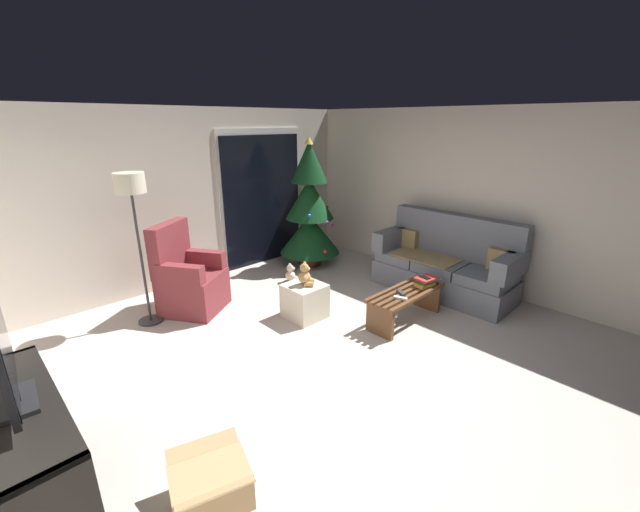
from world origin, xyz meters
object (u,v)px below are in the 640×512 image
Objects in this scene: christmas_tree at (310,211)px; floor_lamp at (132,198)px; book_stack at (425,281)px; cell_phone at (425,277)px; teddy_bear_honey at (305,276)px; remote_white at (400,298)px; coffee_table at (406,301)px; media_shelf at (29,462)px; television at (5,358)px; couch at (445,265)px; armchair at (189,280)px; remote_graphite at (401,293)px; cardboard_box_open_near_shelf at (211,487)px; teddy_bear_cream_by_tree at (291,274)px; ottoman at (305,301)px.

floor_lamp is (-2.76, -0.15, 0.58)m from christmas_tree.
floor_lamp is (-2.53, 2.19, 1.05)m from book_stack.
cell_phone is 0.50× the size of teddy_bear_honey.
christmas_tree is (0.76, 2.35, 0.52)m from remote_white.
coffee_table is 2.42m from christmas_tree.
teddy_bear_honey is at bearing -40.21° from floor_lamp.
media_shelf is 0.70m from television.
television is (-1.44, -1.88, -0.47)m from floor_lamp.
armchair reaches higher than couch.
remote_graphite is 2.63m from armchair.
armchair is at bearing 65.56° from cardboard_box_open_near_shelf.
television reaches higher than remote_white.
couch is 4.07m from floor_lamp.
teddy_bear_honey is (-1.09, 0.98, 0.10)m from book_stack.
cell_phone is 1.45m from teddy_bear_honey.
coffee_table is at bearing 26.97° from remote_graphite.
floor_lamp is 6.25× the size of teddy_bear_cream_by_tree.
ottoman is (-1.33, -1.35, -0.71)m from christmas_tree.
teddy_bear_cream_by_tree is (-0.72, -0.37, -0.80)m from christmas_tree.
cardboard_box_open_near_shelf is (-1.21, -2.67, -0.26)m from armchair.
cardboard_box_open_near_shelf is at bearing -139.25° from remote_graphite.
couch is at bearing -0.62° from media_shelf.
television is at bearing -154.47° from teddy_bear_cream_by_tree.
floor_lamp is 2.12× the size of television.
teddy_bear_cream_by_tree is (-1.34, 1.77, -0.28)m from couch.
ottoman is (-1.08, 0.98, -0.30)m from cell_phone.
remote_white is 3.17m from floor_lamp.
cell_phone is 0.13× the size of armchair.
cardboard_box_open_near_shelf is (-2.13, -1.48, -0.41)m from teddy_bear_honey.
book_stack is 3.27m from cardboard_box_open_near_shelf.
teddy_bear_honey is at bearing 147.80° from cell_phone.
floor_lamp is at bearing 139.07° from book_stack.
ottoman is (2.87, 0.67, -0.82)m from television.
television is at bearing 175.52° from book_stack.
ottoman is at bearing 131.10° from coffee_table.
cell_phone reaches higher than remote_graphite.
floor_lamp reaches higher than cell_phone.
christmas_tree reaches higher than couch.
cardboard_box_open_near_shelf reaches higher than teddy_bear_cream_by_tree.
floor_lamp is at bearing 139.84° from ottoman.
armchair is (-1.71, 2.09, 0.14)m from coffee_table.
teddy_bear_honey is at bearing 138.15° from book_stack.
christmas_tree is at bearing 84.41° from book_stack.
media_shelf is 4.91× the size of teddy_bear_honey.
remote_graphite is at bearing -179.92° from cell_phone.
christmas_tree reaches higher than television.
couch reaches higher than remote_graphite.
book_stack is at bearing -95.59° from christmas_tree.
teddy_bear_honey is at bearing -52.29° from armchair.
christmas_tree is 2.82m from floor_lamp.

